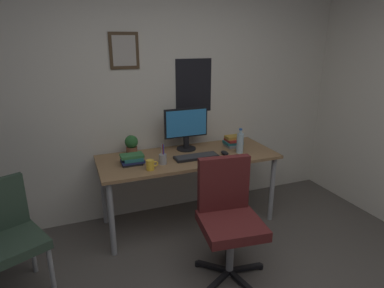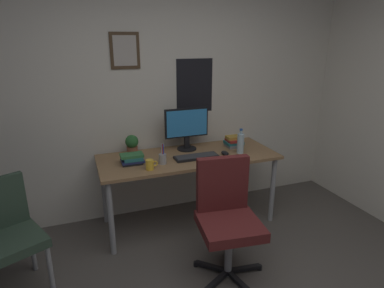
% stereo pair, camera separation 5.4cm
% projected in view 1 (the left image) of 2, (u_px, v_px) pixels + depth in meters
% --- Properties ---
extents(wall_back, '(4.40, 0.10, 2.60)m').
position_uv_depth(wall_back, '(156.00, 93.00, 3.34)').
color(wall_back, silver).
rests_on(wall_back, ground_plane).
extents(desk, '(1.75, 0.69, 0.73)m').
position_uv_depth(desk, '(188.00, 163.00, 3.22)').
color(desk, '#936D47').
rests_on(desk, ground_plane).
extents(office_chair, '(0.57, 0.57, 0.95)m').
position_uv_depth(office_chair, '(228.00, 212.00, 2.55)').
color(office_chair, '#591E1E').
rests_on(office_chair, ground_plane).
extents(side_chair, '(0.56, 0.56, 0.88)m').
position_uv_depth(side_chair, '(6.00, 233.00, 2.33)').
color(side_chair, '#334738').
rests_on(side_chair, ground_plane).
extents(monitor, '(0.46, 0.20, 0.43)m').
position_uv_depth(monitor, '(186.00, 127.00, 3.31)').
color(monitor, black).
rests_on(monitor, desk).
extents(keyboard, '(0.43, 0.15, 0.03)m').
position_uv_depth(keyboard, '(196.00, 157.00, 3.13)').
color(keyboard, black).
rests_on(keyboard, desk).
extents(computer_mouse, '(0.06, 0.11, 0.04)m').
position_uv_depth(computer_mouse, '(225.00, 153.00, 3.22)').
color(computer_mouse, black).
rests_on(computer_mouse, desk).
extents(water_bottle, '(0.07, 0.07, 0.25)m').
position_uv_depth(water_bottle, '(240.00, 143.00, 3.25)').
color(water_bottle, silver).
rests_on(water_bottle, desk).
extents(coffee_mug_near, '(0.11, 0.07, 0.09)m').
position_uv_depth(coffee_mug_near, '(151.00, 165.00, 2.84)').
color(coffee_mug_near, yellow).
rests_on(coffee_mug_near, desk).
extents(potted_plant, '(0.13, 0.13, 0.19)m').
position_uv_depth(potted_plant, '(131.00, 144.00, 3.21)').
color(potted_plant, brown).
rests_on(potted_plant, desk).
extents(pen_cup, '(0.07, 0.07, 0.20)m').
position_uv_depth(pen_cup, '(163.00, 158.00, 2.97)').
color(pen_cup, '#9EA0A5').
rests_on(pen_cup, desk).
extents(book_stack_left, '(0.21, 0.16, 0.10)m').
position_uv_depth(book_stack_left, '(132.00, 159.00, 2.97)').
color(book_stack_left, black).
rests_on(book_stack_left, desk).
extents(book_stack_right, '(0.18, 0.16, 0.12)m').
position_uv_depth(book_stack_right, '(233.00, 141.00, 3.46)').
color(book_stack_right, gray).
rests_on(book_stack_right, desk).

